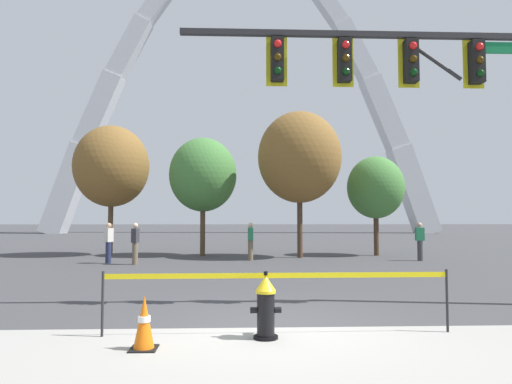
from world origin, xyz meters
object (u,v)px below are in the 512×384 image
at_px(traffic_signal_gantry, 431,92).
at_px(pedestrian_near_trees, 135,243).
at_px(pedestrian_walking_right, 109,243).
at_px(pedestrian_standing_center, 251,241).
at_px(traffic_cone_by_hydrant, 144,323).
at_px(monument_arch, 243,98).
at_px(pedestrian_walking_left, 420,241).
at_px(fire_hydrant, 266,307).

relative_size(traffic_signal_gantry, pedestrian_near_trees, 4.92).
relative_size(pedestrian_walking_right, pedestrian_near_trees, 1.00).
height_order(pedestrian_standing_center, pedestrian_walking_right, same).
relative_size(traffic_cone_by_hydrant, pedestrian_standing_center, 0.46).
bearing_deg(pedestrian_standing_center, traffic_signal_gantry, -70.55).
xyz_separation_m(traffic_cone_by_hydrant, pedestrian_standing_center, (1.78, 12.77, 0.46)).
distance_m(traffic_signal_gantry, monument_arch, 45.44).
bearing_deg(traffic_cone_by_hydrant, monument_arch, 87.80).
bearing_deg(pedestrian_walking_left, pedestrian_walking_right, -177.23).
distance_m(fire_hydrant, pedestrian_walking_right, 12.53).
bearing_deg(monument_arch, pedestrian_standing_center, -90.02).
distance_m(fire_hydrant, pedestrian_near_trees, 11.61).
xyz_separation_m(pedestrian_walking_left, pedestrian_near_trees, (-11.54, -1.10, 0.00)).
bearing_deg(pedestrian_walking_right, pedestrian_walking_left, 2.77).
xyz_separation_m(fire_hydrant, pedestrian_walking_left, (7.17, 11.86, 0.35)).
height_order(monument_arch, pedestrian_walking_left, monument_arch).
distance_m(pedestrian_standing_center, pedestrian_near_trees, 4.72).
bearing_deg(pedestrian_standing_center, monument_arch, 89.98).
bearing_deg(pedestrian_walking_right, pedestrian_standing_center, 10.46).
bearing_deg(fire_hydrant, pedestrian_walking_right, 116.14).
bearing_deg(pedestrian_near_trees, pedestrian_walking_right, 156.85).
relative_size(traffic_cone_by_hydrant, pedestrian_near_trees, 0.46).
relative_size(fire_hydrant, monument_arch, 0.02).
bearing_deg(pedestrian_walking_right, traffic_signal_gantry, -44.28).
bearing_deg(traffic_signal_gantry, pedestrian_walking_left, 69.45).
distance_m(monument_arch, pedestrian_near_trees, 38.78).
xyz_separation_m(traffic_signal_gantry, pedestrian_walking_right, (-9.12, 8.89, -3.59)).
bearing_deg(monument_arch, fire_hydrant, -90.13).
height_order(fire_hydrant, traffic_signal_gantry, traffic_signal_gantry).
relative_size(pedestrian_walking_left, pedestrian_standing_center, 1.00).
relative_size(monument_arch, pedestrian_walking_right, 29.21).
relative_size(monument_arch, pedestrian_near_trees, 29.21).
height_order(fire_hydrant, pedestrian_walking_right, pedestrian_walking_right).
relative_size(fire_hydrant, traffic_signal_gantry, 0.13).
bearing_deg(traffic_signal_gantry, pedestrian_near_trees, 133.49).
relative_size(traffic_cone_by_hydrant, pedestrian_walking_right, 0.46).
bearing_deg(pedestrian_walking_left, pedestrian_near_trees, -174.53).
bearing_deg(pedestrian_walking_right, monument_arch, 80.84).
distance_m(pedestrian_walking_left, pedestrian_walking_right, 12.70).
height_order(fire_hydrant, pedestrian_walking_left, pedestrian_walking_left).
relative_size(traffic_signal_gantry, pedestrian_walking_left, 4.92).
relative_size(traffic_signal_gantry, pedestrian_standing_center, 4.92).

